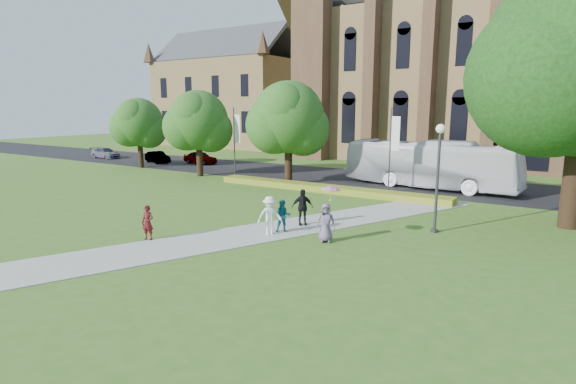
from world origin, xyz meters
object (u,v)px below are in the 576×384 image
Objects in this scene: tour_coach at (430,164)px; car_0 at (200,158)px; car_2 at (105,153)px; pedestrian_0 at (148,223)px; streetlamp at (438,165)px; car_1 at (157,157)px.

car_0 is at bearing 91.88° from tour_coach.
car_2 is 2.64× the size of pedestrian_0.
tour_coach is (-3.62, 12.20, -1.49)m from streetlamp.
tour_coach reaches higher than car_1.
streetlamp is 0.41× the size of tour_coach.
streetlamp reaches higher than pedestrian_0.
car_2 is (-13.52, -1.98, -0.06)m from car_0.
car_2 is at bearing 106.61° from car_1.
car_0 is at bearing -48.19° from car_1.
pedestrian_0 is at bearing -120.48° from car_2.
car_1 is at bearing 121.62° from pedestrian_0.
car_1 is at bearing -87.80° from car_2.
car_1 is at bearing 160.12° from streetlamp.
car_1 is 30.11m from pedestrian_0.
tour_coach is 24.98m from car_0.
car_0 is 1.03× the size of car_1.
tour_coach is 29.32m from car_1.
streetlamp is 12.82m from tour_coach.
car_0 is (-24.90, 1.74, -1.12)m from tour_coach.
tour_coach is at bearing -72.43° from car_1.
streetlamp is at bearing -114.86° from car_0.
tour_coach is at bearing 55.14° from pedestrian_0.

